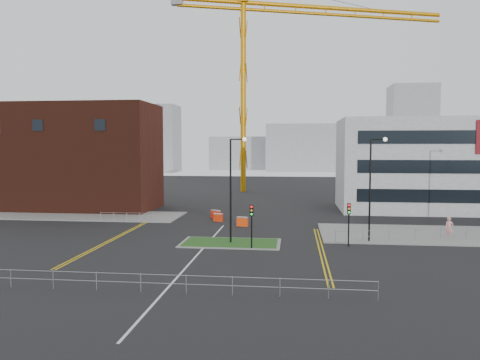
{
  "coord_description": "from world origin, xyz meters",
  "views": [
    {
      "loc": [
        7.38,
        -31.6,
        8.37
      ],
      "look_at": [
        1.97,
        15.3,
        5.0
      ],
      "focal_mm": 35.0,
      "sensor_mm": 36.0,
      "label": 1
    }
  ],
  "objects_px": {
    "tower_crane": "(274,48)",
    "streetlamp_island": "(233,181)",
    "traffic_light_island": "(252,218)",
    "pedestrian": "(449,228)"
  },
  "relations": [
    {
      "from": "tower_crane",
      "to": "streetlamp_island",
      "type": "height_order",
      "value": "tower_crane"
    },
    {
      "from": "streetlamp_island",
      "to": "tower_crane",
      "type": "bearing_deg",
      "value": 88.54
    },
    {
      "from": "tower_crane",
      "to": "streetlamp_island",
      "type": "xyz_separation_m",
      "value": [
        -1.25,
        -48.82,
        -21.2
      ]
    },
    {
      "from": "traffic_light_island",
      "to": "pedestrian",
      "type": "bearing_deg",
      "value": 20.27
    },
    {
      "from": "tower_crane",
      "to": "traffic_light_island",
      "type": "xyz_separation_m",
      "value": [
        0.53,
        -50.84,
        -24.05
      ]
    },
    {
      "from": "tower_crane",
      "to": "traffic_light_island",
      "type": "height_order",
      "value": "tower_crane"
    },
    {
      "from": "traffic_light_island",
      "to": "streetlamp_island",
      "type": "bearing_deg",
      "value": 131.41
    },
    {
      "from": "streetlamp_island",
      "to": "pedestrian",
      "type": "height_order",
      "value": "streetlamp_island"
    },
    {
      "from": "streetlamp_island",
      "to": "pedestrian",
      "type": "bearing_deg",
      "value": 12.98
    },
    {
      "from": "streetlamp_island",
      "to": "traffic_light_island",
      "type": "xyz_separation_m",
      "value": [
        1.78,
        -2.02,
        -2.85
      ]
    }
  ]
}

